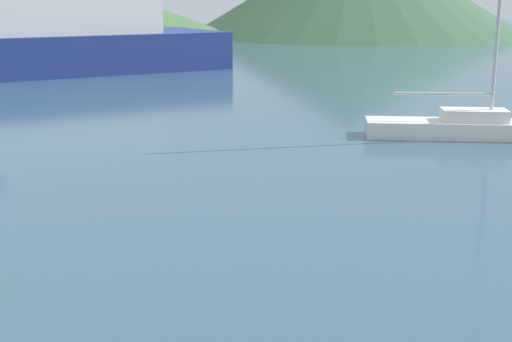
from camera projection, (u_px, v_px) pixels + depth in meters
The scene contains 2 objects.
sailboat_inner at pixel (474, 125), 23.86m from camera, with size 7.06×4.48×9.27m.
hill_east at pixel (68, 7), 77.05m from camera, with size 38.07×38.07×6.74m.
Camera 1 is at (-5.48, 0.94, 4.65)m, focal length 50.00 mm.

